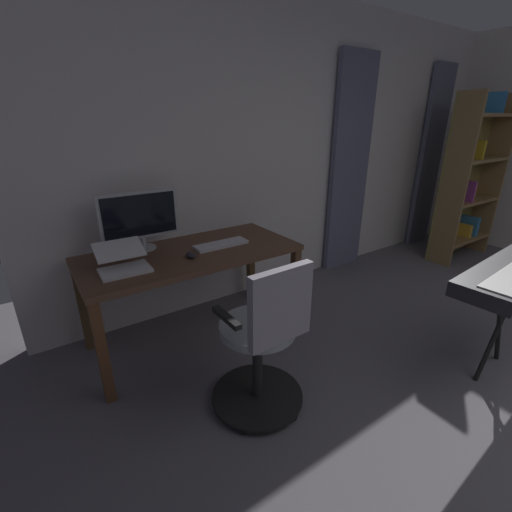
{
  "coord_description": "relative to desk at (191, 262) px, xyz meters",
  "views": [
    {
      "loc": [
        2.55,
        -0.56,
        1.64
      ],
      "look_at": [
        1.44,
        -2.2,
        0.85
      ],
      "focal_mm": 24.5,
      "sensor_mm": 36.0,
      "label": 1
    }
  ],
  "objects": [
    {
      "name": "back_room_partition",
      "position": [
        -1.61,
        -0.51,
        0.68
      ],
      "size": [
        5.5,
        0.1,
        2.66
      ],
      "primitive_type": "cube",
      "color": "silver",
      "rests_on": "ground"
    },
    {
      "name": "laptop",
      "position": [
        0.49,
        0.07,
        0.14
      ],
      "size": [
        0.31,
        0.31,
        0.16
      ],
      "rotation": [
        0.0,
        0.0,
        -0.02
      ],
      "color": "white",
      "rests_on": "desk"
    },
    {
      "name": "computer_mouse",
      "position": [
        0.05,
        0.12,
        0.1
      ],
      "size": [
        0.06,
        0.1,
        0.04
      ],
      "primitive_type": "ellipsoid",
      "color": "#232328",
      "rests_on": "desk"
    },
    {
      "name": "office_chair",
      "position": [
        -0.02,
        0.9,
        -0.19
      ],
      "size": [
        0.56,
        0.56,
        0.97
      ],
      "rotation": [
        0.0,
        0.0,
        3.16
      ],
      "color": "black",
      "rests_on": "ground"
    },
    {
      "name": "bookshelf",
      "position": [
        -3.51,
        0.18,
        0.3
      ],
      "size": [
        0.91,
        0.3,
        1.91
      ],
      "color": "olive",
      "rests_on": "ground"
    },
    {
      "name": "computer_monitor",
      "position": [
        0.27,
        -0.25,
        0.33
      ],
      "size": [
        0.56,
        0.18,
        0.43
      ],
      "color": "#B7BCC1",
      "rests_on": "desk"
    },
    {
      "name": "computer_keyboard",
      "position": [
        -0.24,
        0.03,
        0.1
      ],
      "size": [
        0.41,
        0.13,
        0.02
      ],
      "primitive_type": "cube",
      "color": "silver",
      "rests_on": "desk"
    },
    {
      "name": "desk",
      "position": [
        0.0,
        0.0,
        0.0
      ],
      "size": [
        1.55,
        0.73,
        0.73
      ],
      "color": "brown",
      "rests_on": "ground"
    },
    {
      "name": "curtain_left_panel",
      "position": [
        -3.63,
        -0.4,
        0.49
      ],
      "size": [
        0.42,
        0.06,
        2.27
      ],
      "primitive_type": "cube",
      "color": "slate",
      "rests_on": "ground"
    },
    {
      "name": "curtain_right_panel",
      "position": [
        -2.09,
        -0.4,
        0.49
      ],
      "size": [
        0.53,
        0.06,
        2.27
      ],
      "primitive_type": "cube",
      "color": "slate",
      "rests_on": "ground"
    }
  ]
}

